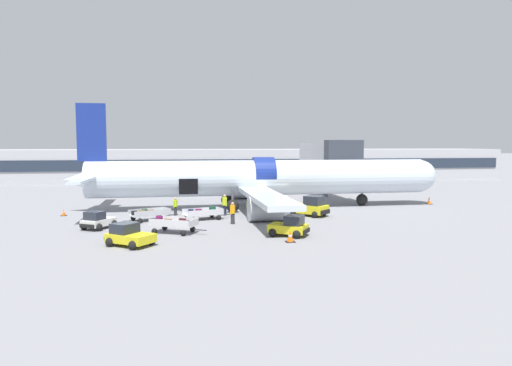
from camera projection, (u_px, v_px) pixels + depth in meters
ground_plane at (277, 212)px, 41.54m from camera, size 500.00×500.00×0.00m
terminal_strip at (228, 164)px, 79.56m from camera, size 96.20×13.25×5.31m
jet_bridge_stub at (329, 156)px, 52.19m from camera, size 3.77×12.79×6.59m
airplane at (258, 179)px, 43.81m from camera, size 36.19×29.91×9.79m
baggage_tug_lead at (310, 207)px, 39.15m from camera, size 3.32×3.43×1.75m
baggage_tug_mid at (290, 227)px, 30.56m from camera, size 2.95×2.69×1.40m
baggage_tug_rear at (98, 221)px, 33.09m from camera, size 2.53×2.76×1.32m
baggage_tug_spare at (129, 236)px, 27.61m from camera, size 3.19×2.98×1.36m
baggage_cart_loading at (204, 214)px, 37.26m from camera, size 4.05×2.51×1.01m
baggage_cart_queued at (149, 214)px, 36.69m from camera, size 3.97×2.68×0.97m
baggage_cart_empty at (174, 225)px, 31.48m from camera, size 3.93×2.72×1.13m
ground_crew_loader_a at (175, 206)px, 39.34m from camera, size 0.50×0.50×1.57m
ground_crew_loader_b at (225, 204)px, 39.38m from camera, size 0.55×0.61×1.82m
ground_crew_driver at (249, 207)px, 39.01m from camera, size 0.53×0.36×1.54m
ground_crew_supervisor at (233, 212)px, 35.09m from camera, size 0.55×0.55×1.71m
safety_cone_nose at (429, 201)px, 46.86m from camera, size 0.57×0.57×0.76m
safety_cone_engine_left at (290, 237)px, 28.64m from camera, size 0.60×0.60×0.73m
safety_cone_wingtip at (288, 215)px, 37.38m from camera, size 0.62×0.62×0.74m
safety_cone_tail at (64, 213)px, 39.22m from camera, size 0.49×0.49×0.57m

